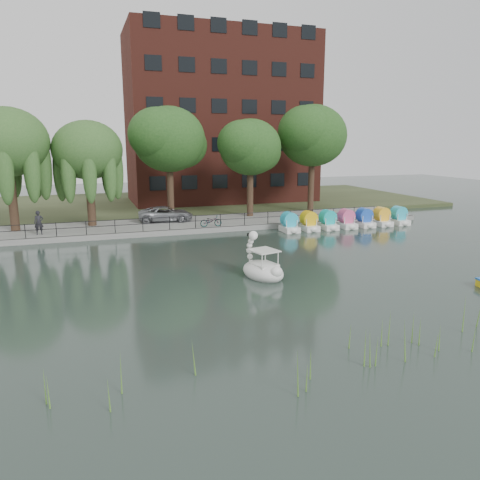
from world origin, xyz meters
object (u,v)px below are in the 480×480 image
bicycle (211,220)px  pedestrian (39,221)px  minivan (166,213)px  swan_boat (262,268)px

bicycle → pedestrian: 12.52m
minivan → bicycle: bearing=-132.6°
minivan → swan_boat: 16.60m
pedestrian → bicycle: bearing=-11.3°
bicycle → pedestrian: size_ratio=0.87×
minivan → pedestrian: bearing=114.0°
swan_boat → bicycle: bearing=72.4°
minivan → pedestrian: (-9.56, -2.69, 0.27)m
pedestrian → swan_boat: size_ratio=0.64×
minivan → bicycle: size_ratio=2.99×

